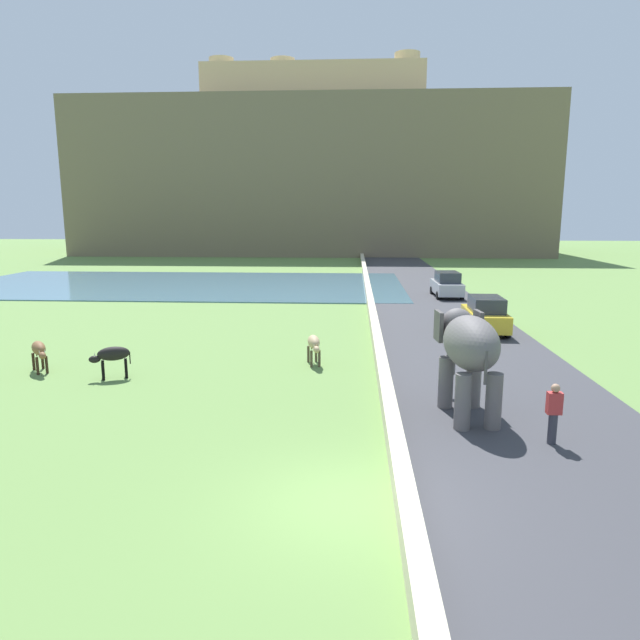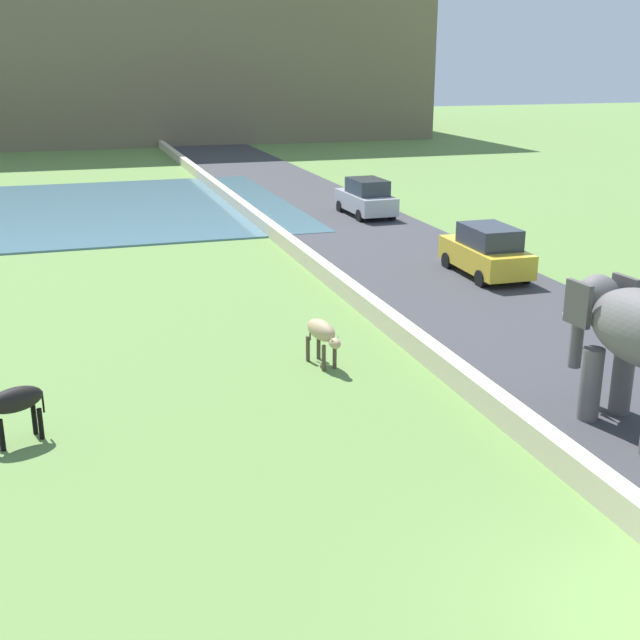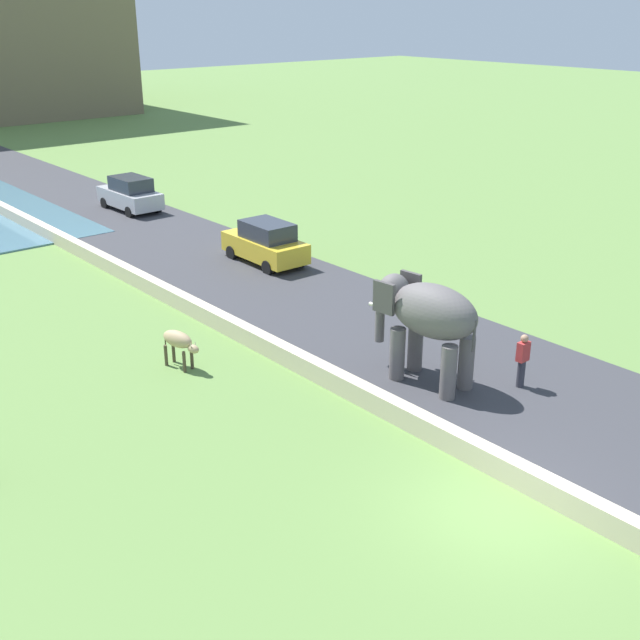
{
  "view_description": "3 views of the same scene",
  "coord_description": "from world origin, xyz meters",
  "views": [
    {
      "loc": [
        0.13,
        -10.6,
        5.82
      ],
      "look_at": [
        -1.1,
        10.12,
        1.85
      ],
      "focal_mm": 31.79,
      "sensor_mm": 36.0,
      "label": 1
    },
    {
      "loc": [
        -7.07,
        -7.33,
        7.23
      ],
      "look_at": [
        -2.06,
        8.51,
        1.87
      ],
      "focal_mm": 45.9,
      "sensor_mm": 36.0,
      "label": 2
    },
    {
      "loc": [
        -11.91,
        -8.23,
        10.05
      ],
      "look_at": [
        1.26,
        7.24,
        1.85
      ],
      "focal_mm": 44.21,
      "sensor_mm": 36.0,
      "label": 3
    }
  ],
  "objects": [
    {
      "name": "ground_plane",
      "position": [
        0.0,
        0.0,
        0.0
      ],
      "size": [
        220.0,
        220.0,
        0.0
      ],
      "primitive_type": "plane",
      "color": "#608442"
    },
    {
      "name": "road_surface",
      "position": [
        5.0,
        20.0,
        0.03
      ],
      "size": [
        7.0,
        120.0,
        0.06
      ],
      "primitive_type": "cube",
      "color": "#38383D",
      "rests_on": "ground"
    },
    {
      "name": "barrier_wall",
      "position": [
        1.2,
        18.0,
        0.29
      ],
      "size": [
        0.4,
        110.0,
        0.58
      ],
      "primitive_type": "cube",
      "color": "beige",
      "rests_on": "ground"
    },
    {
      "name": "lake",
      "position": [
        -14.0,
        34.35,
        0.04
      ],
      "size": [
        36.0,
        18.0,
        0.08
      ],
      "primitive_type": "cube",
      "color": "slate",
      "rests_on": "ground"
    },
    {
      "name": "hill_distant",
      "position": [
        -6.0,
        76.78,
        10.28
      ],
      "size": [
        64.0,
        28.0,
        20.55
      ],
      "primitive_type": "cube",
      "color": "#75664C",
      "rests_on": "ground"
    },
    {
      "name": "fort_on_hill",
      "position": [
        -5.92,
        76.78,
        23.65
      ],
      "size": [
        31.79,
        8.0,
        7.7
      ],
      "color": "tan",
      "rests_on": "hill_distant"
    },
    {
      "name": "elephant",
      "position": [
        3.4,
        5.21,
        2.04
      ],
      "size": [
        1.66,
        3.53,
        2.99
      ],
      "color": "#605B5B",
      "rests_on": "ground"
    },
    {
      "name": "person_beside_elephant",
      "position": [
        5.18,
        3.2,
        0.87
      ],
      "size": [
        0.36,
        0.22,
        1.63
      ],
      "color": "#33333D",
      "rests_on": "ground"
    },
    {
      "name": "car_silver",
      "position": [
        6.58,
        28.59,
        0.9
      ],
      "size": [
        1.87,
        4.04,
        1.8
      ],
      "color": "#B7B7BC",
      "rests_on": "ground"
    },
    {
      "name": "car_yellow",
      "position": [
        6.57,
        16.94,
        0.9
      ],
      "size": [
        1.87,
        4.04,
        1.8
      ],
      "color": "gold",
      "rests_on": "ground"
    },
    {
      "name": "cow_tan",
      "position": [
        -1.36,
        10.55,
        0.84
      ],
      "size": [
        0.68,
        1.42,
        1.15
      ],
      "color": "tan",
      "rests_on": "ground"
    },
    {
      "name": "cow_black",
      "position": [
        -8.36,
        8.33,
        0.84
      ],
      "size": [
        1.4,
        0.87,
        1.15
      ],
      "color": "black",
      "rests_on": "ground"
    },
    {
      "name": "cow_brown",
      "position": [
        -11.38,
        8.96,
        0.84
      ],
      "size": [
        1.14,
        1.28,
        1.15
      ],
      "color": "brown",
      "rests_on": "ground"
    }
  ]
}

